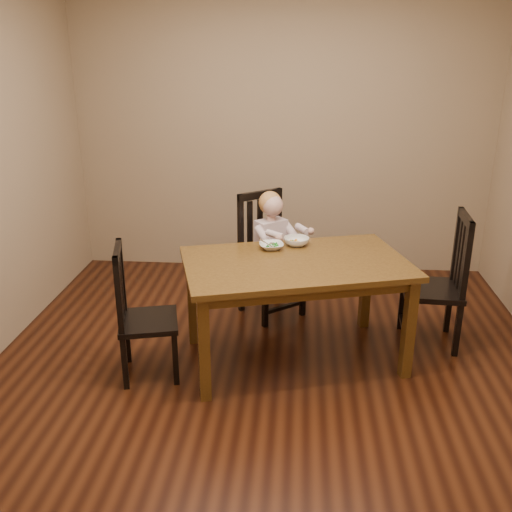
# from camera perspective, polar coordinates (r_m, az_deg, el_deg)

# --- Properties ---
(room) EXTENTS (4.01, 4.01, 2.71)m
(room) POSITION_cam_1_polar(r_m,az_deg,el_deg) (3.60, 1.54, 7.57)
(room) COLOR #401D0D
(room) RESTS_ON ground
(dining_table) EXTENTS (1.71, 1.29, 0.76)m
(dining_table) POSITION_cam_1_polar(r_m,az_deg,el_deg) (3.94, 3.98, -1.68)
(dining_table) COLOR #442B0F
(dining_table) RESTS_ON room
(chair_child) EXTENTS (0.61, 0.60, 1.02)m
(chair_child) POSITION_cam_1_polar(r_m,az_deg,el_deg) (4.74, 1.26, -0.08)
(chair_child) COLOR black
(chair_child) RESTS_ON room
(chair_left) EXTENTS (0.47, 0.48, 0.93)m
(chair_left) POSITION_cam_1_polar(r_m,az_deg,el_deg) (3.92, -11.44, -5.78)
(chair_left) COLOR black
(chair_left) RESTS_ON room
(chair_right) EXTENTS (0.45, 0.47, 1.02)m
(chair_right) POSITION_cam_1_polar(r_m,az_deg,el_deg) (4.44, 17.87, -2.58)
(chair_right) COLOR black
(chair_right) RESTS_ON room
(toddler) EXTENTS (0.51, 0.52, 0.56)m
(toddler) POSITION_cam_1_polar(r_m,az_deg,el_deg) (4.66, 1.63, 1.40)
(toddler) COLOR silver
(toddler) RESTS_ON chair_child
(bowl_peas) EXTENTS (0.21, 0.21, 0.04)m
(bowl_peas) POSITION_cam_1_polar(r_m,az_deg,el_deg) (4.13, 1.54, 1.01)
(bowl_peas) COLOR silver
(bowl_peas) RESTS_ON dining_table
(bowl_veg) EXTENTS (0.21, 0.21, 0.06)m
(bowl_veg) POSITION_cam_1_polar(r_m,az_deg,el_deg) (4.21, 4.08, 1.47)
(bowl_veg) COLOR silver
(bowl_veg) RESTS_ON dining_table
(fork) EXTENTS (0.11, 0.07, 0.05)m
(fork) POSITION_cam_1_polar(r_m,az_deg,el_deg) (4.09, 1.06, 1.19)
(fork) COLOR silver
(fork) RESTS_ON bowl_peas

